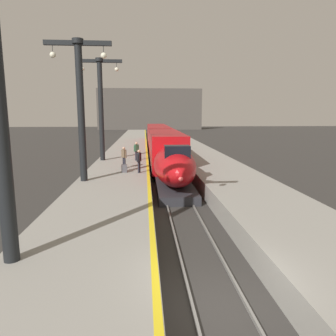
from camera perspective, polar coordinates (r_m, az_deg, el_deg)
ground_plane at (r=9.41m, az=9.59°, el=-24.26°), size 260.00×260.00×0.00m
platform_left at (r=32.70m, az=-7.87°, el=1.39°), size 4.80×110.00×1.05m
platform_right at (r=33.20m, az=6.23°, el=1.55°), size 4.80×110.00×1.05m
platform_left_safety_stripe at (r=32.57m, az=-3.89°, el=2.37°), size 0.20×107.80×0.01m
rail_main_left at (r=35.45m, az=-2.26°, el=1.37°), size 0.08×110.00×0.12m
rail_main_right at (r=35.54m, az=0.16°, el=1.39°), size 0.08×110.00×0.12m
highspeed_train_main at (r=36.14m, az=-1.14°, el=4.50°), size 2.92×39.00×3.60m
station_column_mid at (r=20.31m, az=-15.76°, el=12.38°), size 4.00×0.68×8.65m
station_column_far at (r=29.35m, az=-12.23°, el=12.08°), size 4.00×0.68×9.10m
passenger_near_edge at (r=22.61m, az=-5.34°, el=1.59°), size 0.35×0.53×1.69m
passenger_mid_platform at (r=24.72m, az=-8.08°, el=2.24°), size 0.41×0.47×1.69m
passenger_far_waiting at (r=28.84m, az=-5.81°, el=3.35°), size 0.47×0.41×1.69m
rolling_suitcase at (r=22.96m, az=-8.00°, el=-0.07°), size 0.40×0.22×0.98m
terminus_back_wall at (r=109.58m, az=-3.34°, el=10.69°), size 36.00×2.00×14.00m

